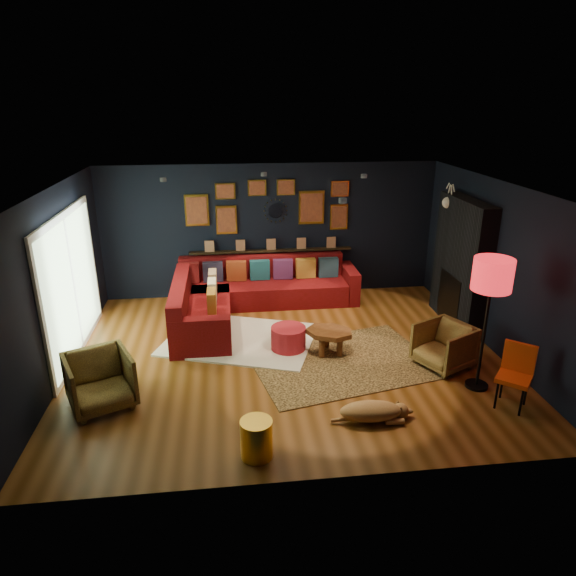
{
  "coord_description": "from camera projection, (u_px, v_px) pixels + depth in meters",
  "views": [
    {
      "loc": [
        -0.84,
        -7.02,
        3.77
      ],
      "look_at": [
        0.05,
        0.3,
        1.01
      ],
      "focal_mm": 32.0,
      "sensor_mm": 36.0,
      "label": 1
    }
  ],
  "objects": [
    {
      "name": "floor",
      "position": [
        287.0,
        356.0,
        7.95
      ],
      "size": [
        6.5,
        6.5,
        0.0
      ],
      "primitive_type": "plane",
      "color": "brown",
      "rests_on": "ground"
    },
    {
      "name": "coffee_table",
      "position": [
        329.0,
        335.0,
        7.9
      ],
      "size": [
        0.91,
        0.81,
        0.37
      ],
      "rotation": [
        0.0,
        0.0,
        -0.41
      ],
      "color": "brown",
      "rests_on": "shag_rug"
    },
    {
      "name": "sliding_door",
      "position": [
        72.0,
        285.0,
        7.76
      ],
      "size": [
        0.06,
        2.8,
        2.2
      ],
      "color": "white",
      "rests_on": "ground"
    },
    {
      "name": "gold_stool",
      "position": [
        257.0,
        439.0,
        5.67
      ],
      "size": [
        0.36,
        0.36,
        0.45
      ],
      "primitive_type": "cylinder",
      "color": "yellow",
      "rests_on": "ground"
    },
    {
      "name": "deer_head",
      "position": [
        457.0,
        202.0,
        8.88
      ],
      "size": [
        0.5,
        0.28,
        0.45
      ],
      "color": "white",
      "rests_on": "fireplace"
    },
    {
      "name": "fireplace",
      "position": [
        460.0,
        268.0,
        8.78
      ],
      "size": [
        0.31,
        1.6,
        2.2
      ],
      "color": "black",
      "rests_on": "ground"
    },
    {
      "name": "leopard_rug",
      "position": [
        342.0,
        362.0,
        7.76
      ],
      "size": [
        2.97,
        2.4,
        0.02
      ],
      "primitive_type": "cube",
      "rotation": [
        0.0,
        0.0,
        0.22
      ],
      "color": "#B0874B",
      "rests_on": "ground"
    },
    {
      "name": "pouf",
      "position": [
        288.0,
        338.0,
        8.07
      ],
      "size": [
        0.55,
        0.55,
        0.36
      ],
      "primitive_type": "cylinder",
      "color": "maroon",
      "rests_on": "shag_rug"
    },
    {
      "name": "shag_rug",
      "position": [
        240.0,
        339.0,
        8.46
      ],
      "size": [
        2.78,
        2.39,
        0.03
      ],
      "primitive_type": "cube",
      "rotation": [
        0.0,
        0.0,
        -0.34
      ],
      "color": "white",
      "rests_on": "ground"
    },
    {
      "name": "ceiling_spots",
      "position": [
        281.0,
        181.0,
        7.79
      ],
      "size": [
        3.3,
        2.5,
        0.06
      ],
      "color": "black",
      "rests_on": "room_walls"
    },
    {
      "name": "floor_lamp",
      "position": [
        492.0,
        280.0,
        6.56
      ],
      "size": [
        0.51,
        0.51,
        1.86
      ],
      "color": "black",
      "rests_on": "ground"
    },
    {
      "name": "gallery_wall",
      "position": [
        270.0,
        206.0,
        9.84
      ],
      "size": [
        3.15,
        0.04,
        1.02
      ],
      "color": "yellow",
      "rests_on": "room_walls"
    },
    {
      "name": "armchair_left",
      "position": [
        100.0,
        378.0,
        6.54
      ],
      "size": [
        1.01,
        0.98,
        0.8
      ],
      "primitive_type": "imported",
      "rotation": [
        0.0,
        0.0,
        0.43
      ],
      "color": "gold",
      "rests_on": "ground"
    },
    {
      "name": "armchair_right",
      "position": [
        444.0,
        344.0,
        7.53
      ],
      "size": [
        0.91,
        0.93,
        0.73
      ],
      "primitive_type": "imported",
      "rotation": [
        0.0,
        0.0,
        -1.11
      ],
      "color": "gold",
      "rests_on": "ground"
    },
    {
      "name": "sectional",
      "position": [
        243.0,
        296.0,
        9.45
      ],
      "size": [
        3.41,
        2.69,
        0.86
      ],
      "color": "maroon",
      "rests_on": "ground"
    },
    {
      "name": "room_walls",
      "position": [
        287.0,
        258.0,
        7.39
      ],
      "size": [
        6.5,
        6.5,
        6.5
      ],
      "color": "black",
      "rests_on": "ground"
    },
    {
      "name": "dog",
      "position": [
        371.0,
        408.0,
        6.3
      ],
      "size": [
        1.08,
        0.58,
        0.33
      ],
      "primitive_type": null,
      "rotation": [
        0.0,
        0.0,
        -0.06
      ],
      "color": "tan",
      "rests_on": "leopard_rug"
    },
    {
      "name": "ledge",
      "position": [
        271.0,
        251.0,
        10.12
      ],
      "size": [
        3.2,
        0.12,
        0.04
      ],
      "primitive_type": "cube",
      "color": "black",
      "rests_on": "room_walls"
    },
    {
      "name": "sunburst_mirror",
      "position": [
        276.0,
        211.0,
        9.89
      ],
      "size": [
        0.47,
        0.16,
        0.47
      ],
      "color": "silver",
      "rests_on": "room_walls"
    },
    {
      "name": "orange_chair",
      "position": [
        516.0,
        370.0,
        6.54
      ],
      "size": [
        0.56,
        0.56,
        0.84
      ],
      "rotation": [
        0.0,
        0.0,
        -0.71
      ],
      "color": "black",
      "rests_on": "ground"
    }
  ]
}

